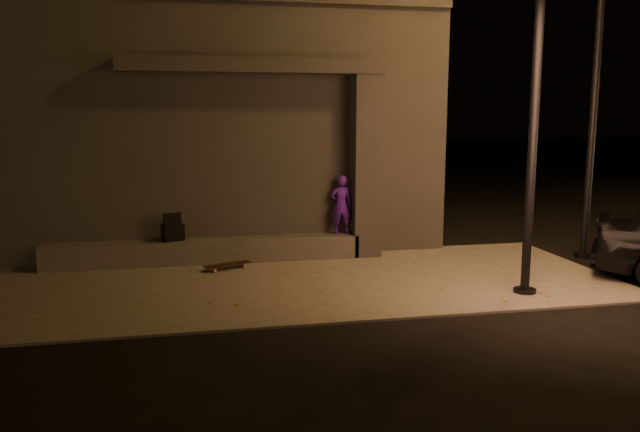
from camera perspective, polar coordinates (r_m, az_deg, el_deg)
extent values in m
plane|color=black|center=(8.90, 0.01, -9.59)|extent=(120.00, 120.00, 0.00)
cube|color=#635E57|center=(10.78, -2.14, -6.09)|extent=(11.00, 4.40, 0.04)
cube|color=#3C3A37|center=(14.77, -8.99, 8.12)|extent=(9.00, 5.00, 5.20)
cube|color=#4B4944|center=(12.28, -10.43, -3.14)|extent=(6.00, 0.55, 0.45)
cube|color=#3C3A37|center=(12.51, 4.20, 4.52)|extent=(0.55, 0.55, 3.60)
cube|color=#3C3A37|center=(12.14, -6.09, 13.51)|extent=(5.00, 0.70, 0.28)
imported|color=#521BB0|center=(12.47, 1.95, 1.03)|extent=(0.44, 0.29, 1.19)
cube|color=black|center=(12.21, -13.30, -1.47)|extent=(0.45, 0.37, 0.32)
cube|color=black|center=(12.17, -13.35, -0.20)|extent=(0.34, 0.16, 0.23)
cube|color=black|center=(11.69, -8.42, -4.40)|extent=(0.92, 0.54, 0.02)
cylinder|color=#AF7A46|center=(11.91, -7.28, -4.41)|extent=(0.07, 0.06, 0.06)
cylinder|color=#AF7A46|center=(11.76, -6.92, -4.59)|extent=(0.07, 0.06, 0.06)
cylinder|color=#AF7A46|center=(11.67, -9.93, -4.77)|extent=(0.07, 0.06, 0.06)
cylinder|color=#AF7A46|center=(11.52, -9.59, -4.95)|extent=(0.07, 0.06, 0.06)
cube|color=#99999E|center=(11.82, -7.10, -4.32)|extent=(0.12, 0.19, 0.02)
cube|color=#99999E|center=(11.58, -9.77, -4.67)|extent=(0.12, 0.19, 0.02)
cylinder|color=black|center=(10.29, 19.24, 13.13)|extent=(0.14, 0.14, 7.32)
cylinder|color=black|center=(10.65, 18.19, -6.59)|extent=(0.36, 0.36, 0.10)
cylinder|color=black|center=(13.50, 23.91, 11.53)|extent=(0.14, 0.14, 7.17)
cylinder|color=black|center=(13.78, 22.94, -3.29)|extent=(0.36, 0.36, 0.10)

